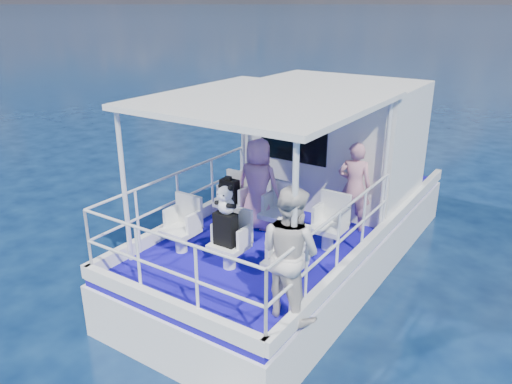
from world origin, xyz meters
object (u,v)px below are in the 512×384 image
backpack_center (226,229)px  panda (226,199)px  passenger_stbd_aft (290,253)px  passenger_port_fwd (258,184)px

backpack_center → panda: panda is taller
backpack_center → panda: size_ratio=1.14×
passenger_stbd_aft → backpack_center: passenger_stbd_aft is taller
panda → passenger_stbd_aft: bearing=-19.7°
passenger_port_fwd → passenger_stbd_aft: (1.66, -1.86, 0.06)m
passenger_port_fwd → backpack_center: 1.47m
passenger_stbd_aft → panda: 1.35m
passenger_port_fwd → backpack_center: bearing=98.4°
passenger_stbd_aft → panda: (-1.25, 0.45, 0.24)m
passenger_stbd_aft → backpack_center: bearing=-8.1°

